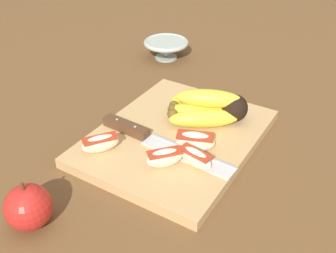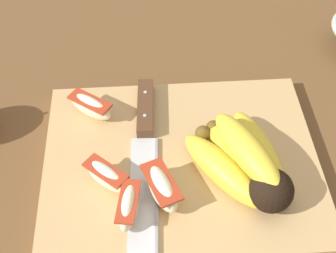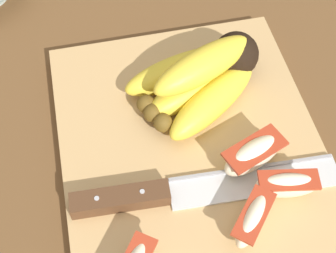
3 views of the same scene
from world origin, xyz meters
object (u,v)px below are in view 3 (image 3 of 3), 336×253
at_px(chefs_knife, 168,192).
at_px(apple_wedge_far, 252,219).
at_px(apple_wedge_extra, 287,185).
at_px(banana_bunch, 203,77).
at_px(apple_wedge_near, 253,155).

height_order(chefs_knife, apple_wedge_far, apple_wedge_far).
bearing_deg(apple_wedge_extra, banana_bunch, 18.11).
bearing_deg(apple_wedge_far, chefs_knife, 55.03).
bearing_deg(chefs_knife, banana_bunch, -28.87).
bearing_deg(apple_wedge_far, apple_wedge_near, -18.45).
distance_m(banana_bunch, chefs_knife, 0.14).
bearing_deg(banana_bunch, chefs_knife, 151.13).
distance_m(banana_bunch, apple_wedge_near, 0.11).
bearing_deg(apple_wedge_near, chefs_knife, 100.08).
xyz_separation_m(apple_wedge_near, apple_wedge_far, (-0.07, 0.02, -0.00)).
xyz_separation_m(apple_wedge_near, apple_wedge_extra, (-0.04, -0.02, -0.00)).
bearing_deg(chefs_knife, apple_wedge_near, -79.92).
height_order(banana_bunch, apple_wedge_far, banana_bunch).
height_order(apple_wedge_near, apple_wedge_extra, apple_wedge_near).
bearing_deg(banana_bunch, apple_wedge_extra, -161.89).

